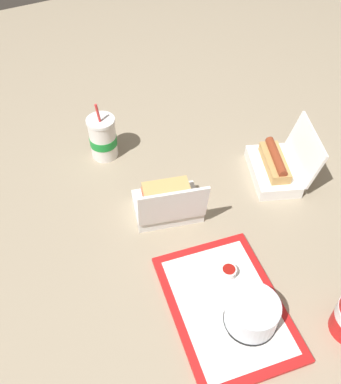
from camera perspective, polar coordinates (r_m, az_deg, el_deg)
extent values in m
plane|color=gray|center=(1.24, 2.23, -2.48)|extent=(3.20, 3.20, 0.00)
cube|color=red|center=(1.07, 7.41, -14.87)|extent=(0.41, 0.32, 0.01)
cube|color=white|center=(1.06, 7.44, -14.70)|extent=(0.36, 0.27, 0.00)
cylinder|color=black|center=(1.05, 10.53, -16.43)|extent=(0.12, 0.12, 0.01)
cylinder|color=#512D19|center=(1.03, 10.74, -15.75)|extent=(0.09, 0.09, 0.05)
cylinder|color=silver|center=(1.02, 10.82, -15.48)|extent=(0.12, 0.12, 0.07)
cylinder|color=white|center=(1.10, 7.74, -10.50)|extent=(0.04, 0.04, 0.02)
cylinder|color=#9E140F|center=(1.09, 7.80, -10.22)|extent=(0.03, 0.03, 0.01)
cube|color=white|center=(1.04, 6.01, -16.12)|extent=(0.10, 0.10, 0.00)
cube|color=white|center=(1.09, 8.30, -11.67)|extent=(0.11, 0.04, 0.00)
cube|color=white|center=(1.36, 13.48, 2.73)|extent=(0.24, 0.20, 0.04)
cube|color=white|center=(1.34, 17.50, 5.45)|extent=(0.21, 0.12, 0.13)
cube|color=tan|center=(1.34, 13.74, 3.83)|extent=(0.17, 0.12, 0.03)
cylinder|color=brown|center=(1.32, 13.92, 4.58)|extent=(0.15, 0.08, 0.03)
cylinder|color=yellow|center=(1.32, 13.99, 4.87)|extent=(0.13, 0.06, 0.01)
cube|color=white|center=(1.23, -0.46, -1.85)|extent=(0.18, 0.21, 0.04)
cube|color=white|center=(1.11, 0.37, -1.99)|extent=(0.08, 0.19, 0.13)
cube|color=tan|center=(1.20, -0.47, -0.91)|extent=(0.11, 0.15, 0.02)
cube|color=#D64C38|center=(1.19, -0.48, -0.39)|extent=(0.11, 0.15, 0.01)
cube|color=tan|center=(1.18, -0.48, 0.14)|extent=(0.11, 0.15, 0.02)
cylinder|color=white|center=(1.39, -8.97, 7.01)|extent=(0.08, 0.08, 0.13)
cylinder|color=#198C33|center=(1.39, -8.95, 6.85)|extent=(0.09, 0.09, 0.03)
cylinder|color=white|center=(1.34, -9.33, 9.36)|extent=(0.09, 0.09, 0.01)
cylinder|color=red|center=(1.31, -9.66, 10.33)|extent=(0.01, 0.01, 0.06)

